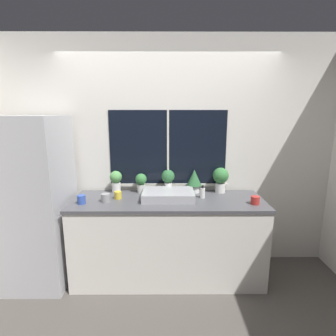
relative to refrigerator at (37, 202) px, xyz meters
name	(u,v)px	position (x,y,z in m)	size (l,w,h in m)	color
ground_plane	(168,294)	(1.39, -0.28, -0.91)	(14.00, 14.00, 0.00)	#4C4742
wall_back	(168,154)	(1.39, 0.45, 0.44)	(8.00, 0.09, 2.70)	silver
wall_left	(34,146)	(-0.59, 1.22, 0.44)	(0.06, 7.00, 2.70)	silver
wall_right	(301,146)	(3.38, 1.22, 0.44)	(0.06, 7.00, 2.70)	silver
counter	(168,238)	(1.39, 0.05, -0.45)	(2.07, 0.69, 0.92)	white
refrigerator	(37,202)	(0.00, 0.00, 0.00)	(0.62, 0.71, 1.81)	#B7B7BC
sink	(168,195)	(1.39, 0.08, 0.06)	(0.56, 0.44, 0.28)	#ADADB2
potted_plant_far_left	(116,180)	(0.78, 0.31, 0.16)	(0.14, 0.14, 0.26)	white
potted_plant_left	(141,182)	(1.08, 0.31, 0.14)	(0.13, 0.13, 0.23)	white
potted_plant_center	(168,179)	(1.39, 0.31, 0.18)	(0.15, 0.15, 0.27)	white
potted_plant_right	(194,180)	(1.70, 0.31, 0.16)	(0.17, 0.17, 0.27)	white
potted_plant_far_right	(221,178)	(2.01, 0.31, 0.19)	(0.18, 0.18, 0.30)	white
soap_bottle	(202,193)	(1.77, 0.10, 0.07)	(0.05, 0.05, 0.14)	white
mug_grey	(106,198)	(0.73, -0.02, 0.05)	(0.09, 0.09, 0.09)	gray
mug_red	(255,200)	(2.29, -0.10, 0.05)	(0.09, 0.09, 0.08)	#B72D28
mug_yellow	(118,195)	(0.85, 0.08, 0.05)	(0.08, 0.08, 0.08)	gold
mug_blue	(81,199)	(0.50, -0.08, 0.06)	(0.08, 0.08, 0.09)	#3351AD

